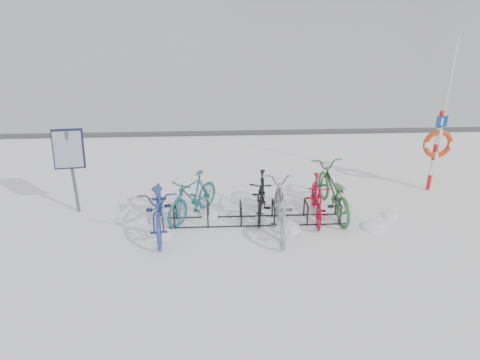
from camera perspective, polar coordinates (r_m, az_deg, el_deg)
The scene contains 12 objects.
ground at distance 10.43m, azimuth 2.08°, elevation -5.07°, with size 900.00×900.00×0.00m, color white.
quay_edge at distance 15.79m, azimuth 0.38°, elevation 5.77°, with size 400.00×0.25×0.10m, color #3F3F42.
bike_rack at distance 10.34m, azimuth 2.10°, elevation -4.20°, with size 4.00×0.48×0.46m.
info_board at distance 10.87m, azimuth -20.09°, elevation 3.00°, with size 0.68×0.31×1.99m.
lifebuoy_station at distance 12.28m, azimuth 22.93°, elevation 4.09°, with size 0.72×0.22×3.74m.
bike_0 at distance 10.03m, azimuth -9.84°, elevation -2.97°, with size 0.77×2.21×1.16m, color navy.
bike_1 at distance 10.46m, azimuth -5.82°, elevation -1.87°, with size 0.49×1.73×1.04m, color #1A575F.
bike_2 at distance 10.51m, azimuth 2.61°, elevation -1.73°, with size 0.47×1.67×1.00m, color black.
bike_3 at distance 9.92m, azimuth 4.96°, elevation -3.27°, with size 0.72×2.06×1.08m, color #9EA1A6.
bike_4 at distance 10.51m, azimuth 9.33°, elevation -2.10°, with size 0.46×1.64×0.99m, color #AA0623.
bike_5 at distance 10.82m, azimuth 11.27°, elevation -1.11°, with size 0.73×2.10×1.10m, color #2E6835.
snow_drifts at distance 10.38m, azimuth 3.44°, elevation -5.26°, with size 5.96×1.54×0.23m.
Camera 1 is at (-0.79, -9.02, 5.18)m, focal length 35.00 mm.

